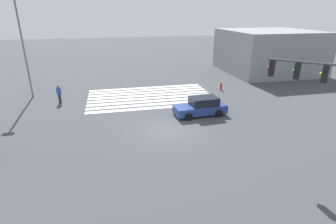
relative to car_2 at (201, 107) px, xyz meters
The scene contains 7 objects.
ground_plane 4.09m from the car_2, 34.79° to the left, with size 144.55×144.55×0.00m, color #3D3F44.
crosswalk_markings 6.67m from the car_2, 60.09° to the right, with size 12.40×7.25×0.01m.
car_2 is the anchor object (origin of this frame).
corner_building 20.39m from the car_2, 136.10° to the right, with size 11.50×11.50×5.63m.
pedestrian 13.27m from the car_2, 25.77° to the right, with size 0.41×0.41×1.71m.
street_light_pole_a 17.73m from the car_2, 29.03° to the right, with size 0.80×0.36×9.28m.
fire_hydrant 7.83m from the car_2, 125.32° to the right, with size 0.22×0.22×0.86m.
Camera 1 is at (3.76, 16.96, 8.12)m, focal length 28.00 mm.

